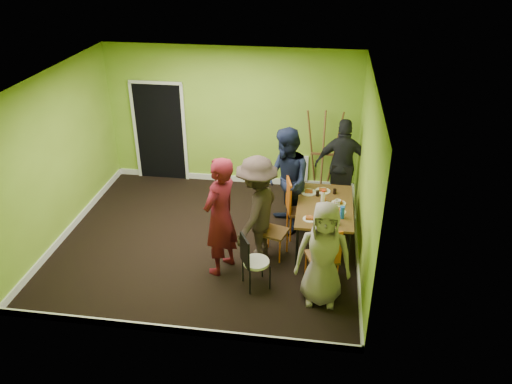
{
  "coord_description": "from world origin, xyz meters",
  "views": [
    {
      "loc": [
        1.81,
        -6.95,
        4.79
      ],
      "look_at": [
        0.81,
        0.0,
        0.99
      ],
      "focal_mm": 35.0,
      "sensor_mm": 36.0,
      "label": 1
    }
  ],
  "objects_px": {
    "easel": "(323,153)",
    "dining_table": "(325,208)",
    "thermos": "(323,198)",
    "orange_bottle": "(325,199)",
    "chair_back_end": "(341,180)",
    "chair_bentwood": "(252,259)",
    "person_left_far": "(286,182)",
    "blue_bottle": "(342,212)",
    "person_front_end": "(323,254)",
    "person_back_end": "(343,165)",
    "person_left_near": "(257,210)",
    "person_standing": "(220,217)",
    "chair_left_far": "(295,205)",
    "chair_front_end": "(324,255)",
    "chair_left_near": "(270,226)"
  },
  "relations": [
    {
      "from": "easel",
      "to": "dining_table",
      "type": "bearing_deg",
      "value": -87.29
    },
    {
      "from": "thermos",
      "to": "orange_bottle",
      "type": "xyz_separation_m",
      "value": [
        0.03,
        0.08,
        -0.07
      ]
    },
    {
      "from": "chair_back_end",
      "to": "chair_bentwood",
      "type": "distance_m",
      "value": 2.74
    },
    {
      "from": "chair_back_end",
      "to": "person_left_far",
      "type": "bearing_deg",
      "value": 48.81
    },
    {
      "from": "chair_back_end",
      "to": "blue_bottle",
      "type": "distance_m",
      "value": 1.52
    },
    {
      "from": "person_front_end",
      "to": "person_back_end",
      "type": "bearing_deg",
      "value": 83.51
    },
    {
      "from": "chair_bentwood",
      "to": "person_left_near",
      "type": "bearing_deg",
      "value": 154.33
    },
    {
      "from": "dining_table",
      "to": "person_left_far",
      "type": "distance_m",
      "value": 0.81
    },
    {
      "from": "person_standing",
      "to": "chair_bentwood",
      "type": "bearing_deg",
      "value": 80.35
    },
    {
      "from": "person_front_end",
      "to": "person_left_near",
      "type": "bearing_deg",
      "value": 139.13
    },
    {
      "from": "thermos",
      "to": "person_left_near",
      "type": "distance_m",
      "value": 1.16
    },
    {
      "from": "dining_table",
      "to": "chair_back_end",
      "type": "height_order",
      "value": "chair_back_end"
    },
    {
      "from": "person_front_end",
      "to": "chair_back_end",
      "type": "bearing_deg",
      "value": 83.62
    },
    {
      "from": "chair_left_far",
      "to": "thermos",
      "type": "bearing_deg",
      "value": 57.25
    },
    {
      "from": "chair_back_end",
      "to": "person_front_end",
      "type": "height_order",
      "value": "person_front_end"
    },
    {
      "from": "orange_bottle",
      "to": "chair_left_far",
      "type": "bearing_deg",
      "value": 171.21
    },
    {
      "from": "blue_bottle",
      "to": "person_left_near",
      "type": "distance_m",
      "value": 1.32
    },
    {
      "from": "chair_front_end",
      "to": "person_standing",
      "type": "relative_size",
      "value": 0.54
    },
    {
      "from": "dining_table",
      "to": "chair_back_end",
      "type": "distance_m",
      "value": 1.18
    },
    {
      "from": "chair_back_end",
      "to": "person_back_end",
      "type": "xyz_separation_m",
      "value": [
        0.02,
        0.17,
        0.23
      ]
    },
    {
      "from": "person_left_far",
      "to": "person_front_end",
      "type": "xyz_separation_m",
      "value": [
        0.68,
        -1.82,
        -0.14
      ]
    },
    {
      "from": "chair_bentwood",
      "to": "easel",
      "type": "distance_m",
      "value": 3.3
    },
    {
      "from": "chair_left_near",
      "to": "person_left_far",
      "type": "relative_size",
      "value": 0.51
    },
    {
      "from": "chair_left_far",
      "to": "blue_bottle",
      "type": "distance_m",
      "value": 0.98
    },
    {
      "from": "person_back_end",
      "to": "person_front_end",
      "type": "distance_m",
      "value": 2.77
    },
    {
      "from": "chair_back_end",
      "to": "easel",
      "type": "distance_m",
      "value": 0.83
    },
    {
      "from": "chair_left_far",
      "to": "person_left_near",
      "type": "distance_m",
      "value": 0.97
    },
    {
      "from": "blue_bottle",
      "to": "person_back_end",
      "type": "distance_m",
      "value": 1.68
    },
    {
      "from": "chair_left_near",
      "to": "orange_bottle",
      "type": "height_order",
      "value": "chair_left_near"
    },
    {
      "from": "person_back_end",
      "to": "blue_bottle",
      "type": "bearing_deg",
      "value": 88.83
    },
    {
      "from": "chair_front_end",
      "to": "orange_bottle",
      "type": "relative_size",
      "value": 12.55
    },
    {
      "from": "orange_bottle",
      "to": "person_left_far",
      "type": "distance_m",
      "value": 0.72
    },
    {
      "from": "dining_table",
      "to": "person_front_end",
      "type": "bearing_deg",
      "value": -89.78
    },
    {
      "from": "chair_front_end",
      "to": "person_front_end",
      "type": "xyz_separation_m",
      "value": [
        -0.02,
        -0.29,
        0.21
      ]
    },
    {
      "from": "blue_bottle",
      "to": "person_left_near",
      "type": "relative_size",
      "value": 0.11
    },
    {
      "from": "thermos",
      "to": "person_back_end",
      "type": "xyz_separation_m",
      "value": [
        0.33,
        1.27,
        0.02
      ]
    },
    {
      "from": "dining_table",
      "to": "blue_bottle",
      "type": "relative_size",
      "value": 7.42
    },
    {
      "from": "chair_left_far",
      "to": "easel",
      "type": "distance_m",
      "value": 1.73
    },
    {
      "from": "thermos",
      "to": "person_back_end",
      "type": "relative_size",
      "value": 0.13
    },
    {
      "from": "dining_table",
      "to": "person_standing",
      "type": "relative_size",
      "value": 0.79
    },
    {
      "from": "dining_table",
      "to": "person_back_end",
      "type": "xyz_separation_m",
      "value": [
        0.29,
        1.31,
        0.18
      ]
    },
    {
      "from": "dining_table",
      "to": "chair_back_end",
      "type": "bearing_deg",
      "value": 76.79
    },
    {
      "from": "orange_bottle",
      "to": "person_standing",
      "type": "relative_size",
      "value": 0.04
    },
    {
      "from": "easel",
      "to": "person_front_end",
      "type": "distance_m",
      "value": 3.3
    },
    {
      "from": "person_standing",
      "to": "person_back_end",
      "type": "bearing_deg",
      "value": 164.86
    },
    {
      "from": "chair_bentwood",
      "to": "person_back_end",
      "type": "bearing_deg",
      "value": 124.94
    },
    {
      "from": "chair_left_near",
      "to": "chair_back_end",
      "type": "relative_size",
      "value": 1.04
    },
    {
      "from": "chair_front_end",
      "to": "person_left_far",
      "type": "distance_m",
      "value": 1.72
    },
    {
      "from": "person_standing",
      "to": "person_left_far",
      "type": "height_order",
      "value": "person_standing"
    },
    {
      "from": "person_left_far",
      "to": "person_standing",
      "type": "bearing_deg",
      "value": -55.48
    }
  ]
}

